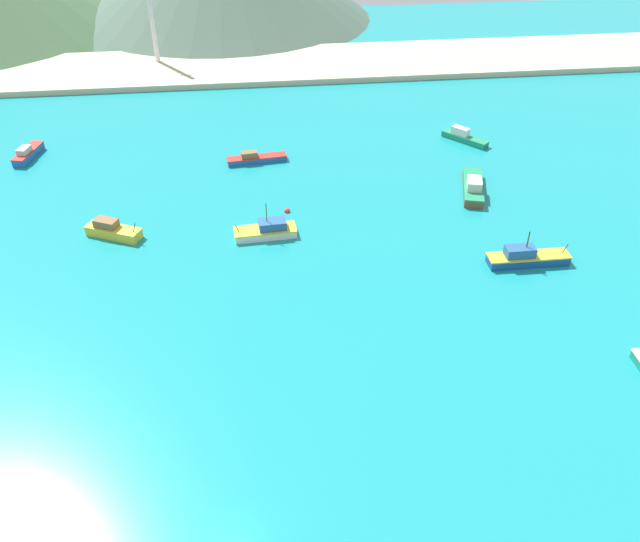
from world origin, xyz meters
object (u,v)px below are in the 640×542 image
object	(u,v)px
fishing_boat_10	(267,230)
fishing_boat_11	(464,137)
fishing_boat_3	(28,153)
fishing_boat_7	(526,257)
fishing_boat_5	(112,230)
fishing_boat_9	(473,187)
buoy_0	(287,211)
radio_tower	(151,16)
fishing_boat_4	(256,158)

from	to	relation	value
fishing_boat_10	fishing_boat_11	distance (m)	46.20
fishing_boat_3	fishing_boat_10	distance (m)	49.59
fishing_boat_7	fishing_boat_11	size ratio (longest dim) A/B	1.38
fishing_boat_7	fishing_boat_11	xyz separation A→B (m)	(2.93, 38.50, -0.12)
fishing_boat_3	fishing_boat_5	size ratio (longest dim) A/B	0.98
fishing_boat_9	buoy_0	bearing A→B (deg)	-174.93
fishing_boat_5	fishing_boat_7	world-z (taller)	fishing_boat_7
fishing_boat_3	fishing_boat_9	distance (m)	75.71
fishing_boat_5	radio_tower	xyz separation A→B (m)	(0.56, 72.87, 10.37)
fishing_boat_4	fishing_boat_11	size ratio (longest dim) A/B	1.29
radio_tower	fishing_boat_9	bearing A→B (deg)	-50.73
radio_tower	fishing_boat_11	bearing A→B (deg)	-39.28
fishing_boat_3	fishing_boat_7	bearing A→B (deg)	-28.69
fishing_boat_9	radio_tower	bearing A→B (deg)	129.27
fishing_boat_7	buoy_0	distance (m)	35.31
fishing_boat_3	fishing_boat_10	bearing A→B (deg)	-36.57
fishing_boat_11	fishing_boat_4	bearing A→B (deg)	-173.92
buoy_0	fishing_boat_5	bearing A→B (deg)	-171.41
fishing_boat_4	radio_tower	world-z (taller)	radio_tower
fishing_boat_10	radio_tower	world-z (taller)	radio_tower
fishing_boat_10	radio_tower	size ratio (longest dim) A/B	0.41
fishing_boat_10	fishing_boat_5	bearing A→B (deg)	173.59
fishing_boat_3	radio_tower	bearing A→B (deg)	67.97
fishing_boat_5	fishing_boat_10	world-z (taller)	fishing_boat_10
fishing_boat_3	radio_tower	world-z (taller)	radio_tower
fishing_boat_4	radio_tower	bearing A→B (deg)	111.64
fishing_boat_10	fishing_boat_9	bearing A→B (deg)	15.08
fishing_boat_7	radio_tower	bearing A→B (deg)	122.74
fishing_boat_4	fishing_boat_11	distance (m)	38.06
fishing_boat_9	fishing_boat_3	bearing A→B (deg)	164.17
fishing_boat_9	fishing_boat_11	size ratio (longest dim) A/B	1.43
fishing_boat_9	fishing_boat_10	xyz separation A→B (m)	(-33.01, -8.89, -0.08)
fishing_boat_4	fishing_boat_9	distance (m)	36.80
fishing_boat_4	fishing_boat_5	xyz separation A→B (m)	(-21.12, -21.07, 0.29)
fishing_boat_5	fishing_boat_10	size ratio (longest dim) A/B	0.93
fishing_boat_7	buoy_0	xyz separation A→B (m)	(-30.83, 17.21, -0.81)
fishing_boat_5	fishing_boat_11	size ratio (longest dim) A/B	1.04
fishing_boat_4	fishing_boat_3	bearing A→B (deg)	171.24
fishing_boat_3	fishing_boat_10	world-z (taller)	fishing_boat_10
fishing_boat_3	buoy_0	xyz separation A→B (m)	(43.15, -23.29, -0.74)
fishing_boat_5	fishing_boat_9	size ratio (longest dim) A/B	0.73
fishing_boat_4	buoy_0	xyz separation A→B (m)	(4.08, -17.27, -0.53)
fishing_boat_9	fishing_boat_5	bearing A→B (deg)	-173.31
buoy_0	fishing_boat_11	bearing A→B (deg)	32.24
fishing_boat_4	fishing_boat_9	size ratio (longest dim) A/B	0.90
fishing_boat_4	fishing_boat_10	xyz separation A→B (m)	(0.76, -23.53, 0.22)
fishing_boat_3	fishing_boat_4	world-z (taller)	fishing_boat_3
fishing_boat_11	buoy_0	size ratio (longest dim) A/B	9.12
fishing_boat_7	fishing_boat_9	xyz separation A→B (m)	(-1.15, 19.84, 0.02)
fishing_boat_5	radio_tower	distance (m)	73.60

